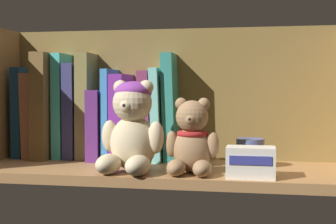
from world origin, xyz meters
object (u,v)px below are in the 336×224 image
object	(u,v)px
book_6	(101,124)
small_product_box	(251,162)
teddy_bear_smaller	(192,141)
teddy_bear_larger	(132,128)
book_5	(88,106)
book_8	(124,117)
book_9	(137,122)
book_3	(63,106)
book_11	(159,115)
book_10	(148,116)
book_0	(25,112)
book_1	(36,115)
book_7	(112,114)
book_4	(75,111)
pillar_candle	(250,153)
book_12	(171,107)
book_2	(50,106)

from	to	relation	value
book_6	small_product_box	bearing A→B (deg)	-27.71
small_product_box	teddy_bear_smaller	bearing A→B (deg)	166.61
teddy_bear_larger	book_5	bearing A→B (deg)	133.74
book_8	book_9	world-z (taller)	book_8
book_3	book_11	bearing A→B (deg)	0.00
book_8	book_9	xyz separation A→B (cm)	(3.08, 0.00, -1.07)
book_3	book_9	xyz separation A→B (cm)	(18.04, 0.00, -3.52)
book_9	book_10	distance (cm)	3.07
book_0	teddy_bear_larger	bearing A→B (deg)	-26.78
book_0	book_3	xyz separation A→B (cm)	(9.87, 0.00, 1.59)
book_1	book_7	bearing A→B (deg)	0.00
book_4	teddy_bear_larger	world-z (taller)	book_4
book_5	pillar_candle	bearing A→B (deg)	-9.52
book_3	small_product_box	world-z (taller)	book_3
teddy_bear_larger	teddy_bear_smaller	xyz separation A→B (cm)	(12.00, -0.04, -2.34)
book_8	book_5	bearing A→B (deg)	180.00
book_0	book_9	xyz separation A→B (cm)	(27.91, 0.00, -1.93)
book_4	book_6	distance (cm)	7.28
book_11	book_12	world-z (taller)	book_12
book_12	small_product_box	size ratio (longest dim) A/B	2.73
book_7	book_10	world-z (taller)	book_7
book_1	book_4	bearing A→B (deg)	0.00
book_5	small_product_box	distance (cm)	43.40
book_0	book_11	distance (cm)	33.21
teddy_bear_larger	teddy_bear_smaller	size ratio (longest dim) A/B	1.24
book_10	book_5	bearing A→B (deg)	180.00
book_2	book_5	world-z (taller)	same
book_4	book_8	size ratio (longest dim) A/B	1.13
book_4	book_6	bearing A→B (deg)	0.00
book_2	book_3	size ratio (longest dim) A/B	1.01
pillar_candle	small_product_box	size ratio (longest dim) A/B	0.68
book_5	teddy_bear_larger	world-z (taller)	book_5
book_7	pillar_candle	bearing A→B (deg)	-11.29
book_6	teddy_bear_larger	bearing A→B (deg)	-53.52
book_9	book_11	size ratio (longest dim) A/B	0.83
book_3	small_product_box	xyz separation A→B (cm)	(44.29, -18.29, -9.40)
small_product_box	book_6	bearing A→B (deg)	152.29
book_9	book_1	bearing A→B (deg)	180.00
book_5	book_10	world-z (taller)	book_5
book_3	book_4	world-z (taller)	book_3
book_7	teddy_bear_smaller	distance (cm)	26.33
book_5	small_product_box	size ratio (longest dim) A/B	2.76
book_0	book_8	xyz separation A→B (cm)	(24.83, 0.00, -0.86)
book_4	book_7	size ratio (longest dim) A/B	1.07
book_3	book_5	size ratio (longest dim) A/B	1.00
book_8	book_2	bearing A→B (deg)	180.00
book_10	book_11	size ratio (longest dim) A/B	0.97
book_1	book_11	size ratio (longest dim) A/B	0.95
book_1	book_7	world-z (taller)	book_7
book_1	book_3	distance (cm)	7.23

